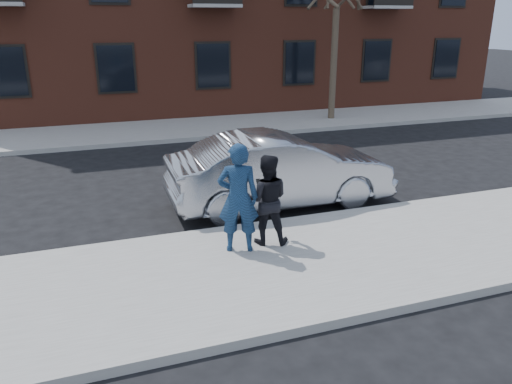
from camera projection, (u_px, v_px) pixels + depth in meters
name	position (u px, v px, depth m)	size (l,w,h in m)	color
ground	(389.00, 247.00, 9.23)	(100.00, 100.00, 0.00)	black
near_sidewalk	(397.00, 248.00, 8.99)	(50.00, 3.50, 0.15)	gray
near_curb	(348.00, 214.00, 10.59)	(50.00, 0.10, 0.15)	#999691
far_sidewalk	(223.00, 126.00, 19.23)	(50.00, 3.50, 0.15)	gray
far_curb	(237.00, 136.00, 17.63)	(50.00, 0.10, 0.15)	#999691
silver_sedan	(280.00, 170.00, 11.02)	(1.73, 4.97, 1.64)	#999BA3
man_hoodie	(238.00, 198.00, 8.46)	(0.80, 0.64, 1.92)	navy
man_peacoat	(267.00, 200.00, 8.80)	(0.96, 0.85, 1.64)	black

